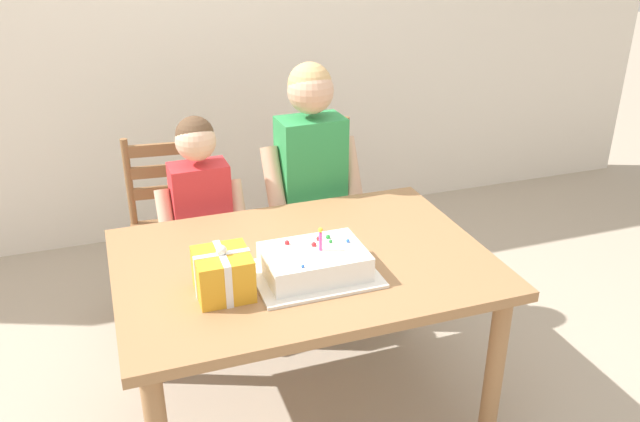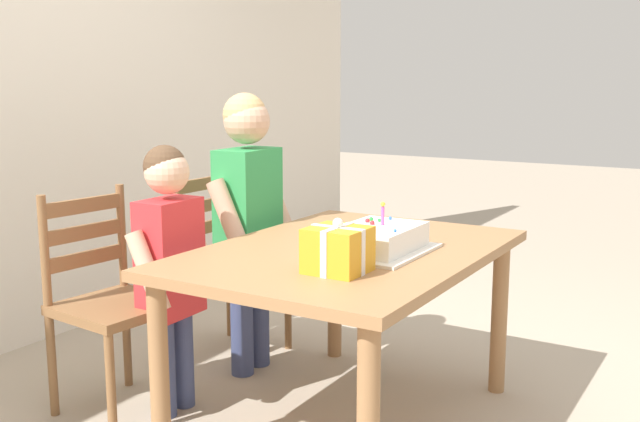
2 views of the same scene
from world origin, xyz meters
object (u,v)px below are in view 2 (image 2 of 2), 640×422
(birthday_cake, at_px, (378,240))
(child_older, at_px, (248,205))
(chair_right, at_px, (228,262))
(child_younger, at_px, (170,253))
(gift_box_red_large, at_px, (338,250))
(dining_table, at_px, (348,271))
(chair_left, at_px, (110,301))

(birthday_cake, relative_size, child_older, 0.34)
(chair_right, bearing_deg, child_younger, -160.50)
(birthday_cake, distance_m, gift_box_red_large, 0.33)
(gift_box_red_large, relative_size, chair_right, 0.22)
(child_older, bearing_deg, birthday_cake, -108.05)
(dining_table, distance_m, birthday_cake, 0.19)
(chair_left, height_order, child_older, child_older)
(chair_right, height_order, child_older, child_older)
(dining_table, xyz_separation_m, chair_right, (0.39, 0.90, -0.17))
(chair_left, xyz_separation_m, child_older, (0.64, -0.24, 0.33))
(chair_left, xyz_separation_m, chair_right, (0.78, 0.00, 0.00))
(gift_box_red_large, bearing_deg, child_older, 54.08)
(chair_right, distance_m, child_younger, 0.74)
(gift_box_red_large, relative_size, child_younger, 0.18)
(chair_left, distance_m, chair_right, 0.78)
(dining_table, bearing_deg, gift_box_red_large, -156.39)
(child_older, bearing_deg, dining_table, -111.02)
(dining_table, bearing_deg, child_older, 68.98)
(child_older, bearing_deg, gift_box_red_large, -125.92)
(child_older, height_order, child_younger, child_older)
(child_younger, bearing_deg, dining_table, -67.73)
(chair_left, relative_size, child_older, 0.70)
(dining_table, bearing_deg, birthday_cake, -91.73)
(dining_table, xyz_separation_m, gift_box_red_large, (-0.33, -0.15, 0.17))
(child_younger, bearing_deg, chair_left, 115.74)
(birthday_cake, relative_size, child_younger, 0.39)
(birthday_cake, distance_m, child_younger, 0.85)
(dining_table, distance_m, chair_right, 1.00)
(gift_box_red_large, height_order, chair_left, chair_left)
(chair_right, distance_m, child_older, 0.43)
(birthday_cake, bearing_deg, child_younger, 108.63)
(dining_table, distance_m, child_older, 0.73)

